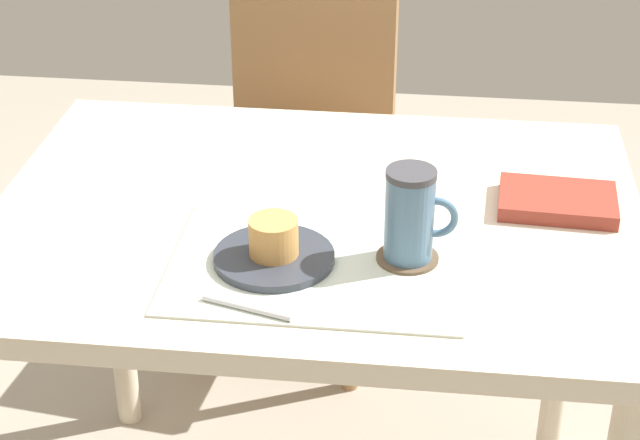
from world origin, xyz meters
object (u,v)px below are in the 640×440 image
at_px(pastry, 274,237).
at_px(small_book, 557,201).
at_px(wooden_chair, 300,143).
at_px(pastry_plate, 274,257).
at_px(coffee_mug, 411,214).
at_px(dining_table, 316,261).

relative_size(pastry, small_book, 0.39).
height_order(wooden_chair, small_book, wooden_chair).
bearing_deg(wooden_chair, pastry, 102.54).
bearing_deg(small_book, pastry_plate, -149.39).
height_order(wooden_chair, coffee_mug, coffee_mug).
bearing_deg(pastry_plate, pastry, 0.00).
height_order(pastry_plate, pastry, pastry).
xyz_separation_m(wooden_chair, pastry_plate, (0.09, -0.91, 0.26)).
distance_m(pastry, small_book, 0.46).
height_order(dining_table, coffee_mug, coffee_mug).
bearing_deg(coffee_mug, pastry, -172.13).
height_order(pastry, coffee_mug, coffee_mug).
distance_m(pastry_plate, small_book, 0.46).
distance_m(wooden_chair, small_book, 0.90).
relative_size(pastry_plate, pastry, 2.46).
bearing_deg(coffee_mug, wooden_chair, 107.36).
distance_m(dining_table, pastry_plate, 0.19).
bearing_deg(dining_table, small_book, 8.06).
relative_size(pastry, coffee_mug, 0.51).
xyz_separation_m(dining_table, pastry, (-0.04, -0.16, 0.13)).
bearing_deg(coffee_mug, pastry_plate, -172.13).
distance_m(wooden_chair, pastry, 0.96).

